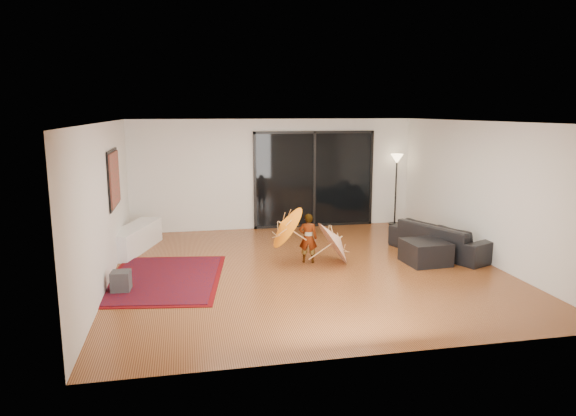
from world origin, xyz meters
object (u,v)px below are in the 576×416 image
object	(u,v)px
sofa	(442,238)
child	(308,238)
ottoman	(425,252)
media_console	(135,238)

from	to	relation	value
sofa	child	bearing A→B (deg)	67.63
sofa	ottoman	distance (m)	0.87
ottoman	child	distance (m)	2.27
sofa	ottoman	bearing A→B (deg)	108.44
child	ottoman	bearing A→B (deg)	-175.72
media_console	sofa	xyz separation A→B (m)	(6.20, -1.48, 0.06)
sofa	media_console	bearing A→B (deg)	52.87
media_console	sofa	bearing A→B (deg)	4.71
sofa	child	size ratio (longest dim) A/B	2.27
sofa	child	world-z (taller)	child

